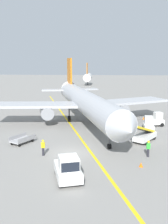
# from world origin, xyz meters

# --- Properties ---
(ground_plane) EXTENTS (300.00, 300.00, 0.00)m
(ground_plane) POSITION_xyz_m (0.00, 0.00, 0.00)
(ground_plane) COLOR gray
(taxi_line_yellow) EXTENTS (24.34, 76.39, 0.01)m
(taxi_line_yellow) POSITION_xyz_m (0.69, 5.00, 0.00)
(taxi_line_yellow) COLOR yellow
(taxi_line_yellow) RESTS_ON ground
(airliner) EXTENTS (27.71, 34.53, 10.10)m
(airliner) POSITION_xyz_m (0.52, 13.18, 3.42)
(airliner) COLOR #B2B5BA
(airliner) RESTS_ON ground
(pushback_tug) EXTENTS (2.88, 4.00, 2.20)m
(pushback_tug) POSITION_xyz_m (0.65, -6.32, 0.99)
(pushback_tug) COLOR silver
(pushback_tug) RESTS_ON ground
(baggage_tug_near_wing) EXTENTS (1.42, 2.45, 2.10)m
(baggage_tug_near_wing) POSITION_xyz_m (9.65, 9.23, 0.93)
(baggage_tug_near_wing) COLOR silver
(baggage_tug_near_wing) RESTS_ON ground
(baggage_tug_by_cargo_door) EXTENTS (2.65, 1.85, 2.10)m
(baggage_tug_by_cargo_door) POSITION_xyz_m (11.26, 12.28, 0.93)
(baggage_tug_by_cargo_door) COLOR silver
(baggage_tug_by_cargo_door) RESTS_ON ground
(belt_loader_forward_hold) EXTENTS (3.77, 4.88, 2.59)m
(belt_loader_forward_hold) POSITION_xyz_m (8.42, 4.60, 0.78)
(belt_loader_forward_hold) COLOR silver
(belt_loader_forward_hold) RESTS_ON ground
(baggage_cart_loaded) EXTENTS (2.69, 3.69, 0.94)m
(baggage_cart_loaded) POSITION_xyz_m (-6.07, 2.73, 0.47)
(baggage_cart_loaded) COLOR #A5A5A8
(baggage_cart_loaded) RESTS_ON ground
(ground_crew_marshaller) EXTENTS (0.36, 0.24, 1.70)m
(ground_crew_marshaller) POSITION_xyz_m (8.01, -0.47, 0.91)
(ground_crew_marshaller) COLOR #26262D
(ground_crew_marshaller) RESTS_ON ground
(ground_crew_wing_walker) EXTENTS (0.36, 0.24, 1.70)m
(ground_crew_wing_walker) POSITION_xyz_m (-2.68, -0.99, 0.91)
(ground_crew_wing_walker) COLOR #26262D
(ground_crew_wing_walker) RESTS_ON ground
(safety_cone_nose_left) EXTENTS (0.36, 0.36, 0.44)m
(safety_cone_nose_left) POSITION_xyz_m (6.95, -3.13, 0.22)
(safety_cone_nose_left) COLOR orange
(safety_cone_nose_left) RESTS_ON ground
(safety_cone_nose_right) EXTENTS (0.36, 0.36, 0.44)m
(safety_cone_nose_right) POSITION_xyz_m (10.08, 16.59, 0.22)
(safety_cone_nose_right) COLOR orange
(safety_cone_nose_right) RESTS_ON ground
(safety_cone_wingtip_left) EXTENTS (0.36, 0.36, 0.44)m
(safety_cone_wingtip_left) POSITION_xyz_m (6.11, 14.42, 0.22)
(safety_cone_wingtip_left) COLOR orange
(safety_cone_wingtip_left) RESTS_ON ground
(safety_cone_wingtip_right) EXTENTS (0.36, 0.36, 0.44)m
(safety_cone_wingtip_right) POSITION_xyz_m (-5.75, 15.28, 0.22)
(safety_cone_wingtip_right) COLOR orange
(safety_cone_wingtip_right) RESTS_ON ground
(distant_aircraft_far_left) EXTENTS (3.00, 10.10, 8.80)m
(distant_aircraft_far_left) POSITION_xyz_m (-3.15, 77.22, 3.22)
(distant_aircraft_far_left) COLOR silver
(distant_aircraft_far_left) RESTS_ON ground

